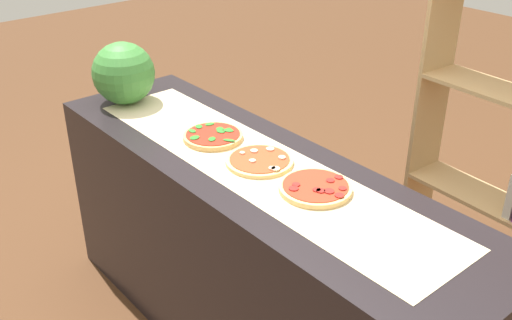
# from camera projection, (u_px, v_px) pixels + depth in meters

# --- Properties ---
(counter) EXTENTS (2.05, 0.59, 0.88)m
(counter) POSITION_uv_depth(u_px,v_px,m) (256.00, 260.00, 2.44)
(counter) COLOR black
(counter) RESTS_ON ground_plane
(parchment_paper) EXTENTS (1.70, 0.37, 0.00)m
(parchment_paper) POSITION_uv_depth(u_px,v_px,m) (256.00, 165.00, 2.23)
(parchment_paper) COLOR beige
(parchment_paper) RESTS_ON counter
(pizza_spinach_0) EXTENTS (0.24, 0.24, 0.03)m
(pizza_spinach_0) POSITION_uv_depth(u_px,v_px,m) (213.00, 136.00, 2.41)
(pizza_spinach_0) COLOR tan
(pizza_spinach_0) RESTS_ON parchment_paper
(pizza_mushroom_1) EXTENTS (0.26, 0.26, 0.02)m
(pizza_mushroom_1) POSITION_uv_depth(u_px,v_px,m) (260.00, 161.00, 2.24)
(pizza_mushroom_1) COLOR #DBB26B
(pizza_mushroom_1) RESTS_ON parchment_paper
(pizza_pepperoni_2) EXTENTS (0.25, 0.25, 0.03)m
(pizza_pepperoni_2) POSITION_uv_depth(u_px,v_px,m) (316.00, 188.00, 2.06)
(pizza_pepperoni_2) COLOR #DBB26B
(pizza_pepperoni_2) RESTS_ON parchment_paper
(watermelon) EXTENTS (0.28, 0.28, 0.28)m
(watermelon) POSITION_uv_depth(u_px,v_px,m) (124.00, 73.00, 2.70)
(watermelon) COLOR #387A33
(watermelon) RESTS_ON counter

